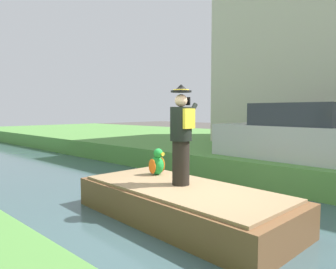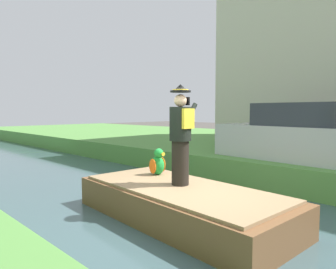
# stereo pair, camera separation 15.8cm
# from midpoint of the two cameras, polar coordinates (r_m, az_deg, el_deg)

# --- Properties ---
(ground_plane) EXTENTS (80.00, 80.00, 0.00)m
(ground_plane) POSITION_cam_midpoint_polar(r_m,az_deg,el_deg) (5.78, 3.54, -16.72)
(ground_plane) COLOR #4C4742
(canal_water) EXTENTS (5.63, 48.00, 0.10)m
(canal_water) POSITION_cam_midpoint_polar(r_m,az_deg,el_deg) (5.76, 3.55, -16.25)
(canal_water) COLOR #3D565B
(canal_water) RESTS_ON ground
(grass_bank_far) EXTENTS (11.11, 48.00, 0.78)m
(grass_bank_far) POSITION_cam_midpoint_polar(r_m,az_deg,el_deg) (13.10, 27.64, -3.52)
(grass_bank_far) COLOR #568E42
(grass_bank_far) RESTS_ON ground
(boat) EXTENTS (2.06, 4.31, 0.61)m
(boat) POSITION_cam_midpoint_polar(r_m,az_deg,el_deg) (5.80, 1.64, -12.44)
(boat) COLOR brown
(boat) RESTS_ON canal_water
(person_pirate) EXTENTS (0.61, 0.42, 1.85)m
(person_pirate) POSITION_cam_midpoint_polar(r_m,az_deg,el_deg) (5.69, 1.68, -0.09)
(person_pirate) COLOR black
(person_pirate) RESTS_ON boat
(parrot_plush) EXTENTS (0.36, 0.34, 0.57)m
(parrot_plush) POSITION_cam_midpoint_polar(r_m,az_deg,el_deg) (6.67, -2.69, -5.33)
(parrot_plush) COLOR green
(parrot_plush) RESTS_ON boat
(parked_car_silver) EXTENTS (1.95, 4.10, 1.50)m
(parked_car_silver) POSITION_cam_midpoint_polar(r_m,az_deg,el_deg) (9.00, 21.29, -0.16)
(parked_car_silver) COLOR #B7B7BC
(parked_car_silver) RESTS_ON grass_bank_far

